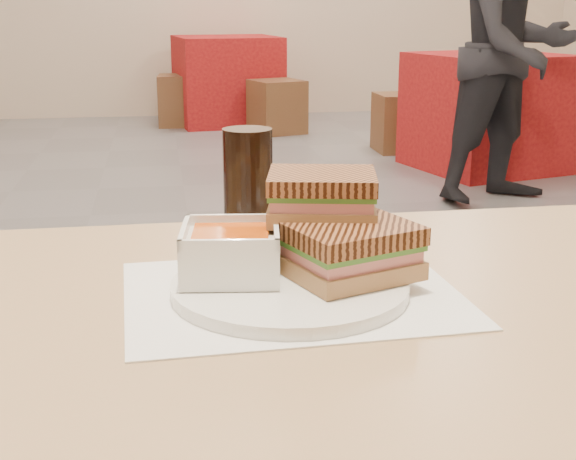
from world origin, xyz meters
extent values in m
cube|color=#9F8053|center=(0.07, -2.04, 0.73)|extent=(1.20, 0.71, 0.03)
cube|color=white|center=(0.01, -2.02, 0.75)|extent=(0.38, 0.30, 0.00)
cylinder|color=white|center=(0.01, -2.02, 0.76)|extent=(0.26, 0.26, 0.01)
cube|color=white|center=(-0.05, -1.99, 0.79)|extent=(0.12, 0.12, 0.04)
cube|color=#D15215|center=(-0.05, -1.99, 0.81)|extent=(0.09, 0.09, 0.01)
cube|color=white|center=(0.00, -2.00, 0.82)|extent=(0.02, 0.11, 0.01)
cube|color=white|center=(-0.10, -1.98, 0.82)|extent=(0.02, 0.11, 0.01)
cube|color=white|center=(-0.05, -1.94, 0.82)|extent=(0.11, 0.02, 0.01)
cube|color=white|center=(-0.06, -2.04, 0.82)|extent=(0.11, 0.02, 0.01)
cube|color=#9F714A|center=(0.08, -2.01, 0.78)|extent=(0.16, 0.15, 0.02)
cube|color=#C36A68|center=(0.08, -2.01, 0.79)|extent=(0.15, 0.14, 0.01)
cube|color=#386B23|center=(0.08, -2.01, 0.80)|extent=(0.16, 0.14, 0.01)
cube|color=brown|center=(0.08, -2.01, 0.82)|extent=(0.16, 0.15, 0.02)
cube|color=#9F714A|center=(0.06, -1.95, 0.83)|extent=(0.14, 0.13, 0.02)
cube|color=#C36A68|center=(0.06, -1.95, 0.84)|extent=(0.13, 0.12, 0.01)
cube|color=#386B23|center=(0.06, -1.95, 0.85)|extent=(0.14, 0.12, 0.01)
cube|color=brown|center=(0.06, -1.95, 0.86)|extent=(0.14, 0.13, 0.02)
cylinder|color=black|center=(-0.01, -1.76, 0.82)|extent=(0.07, 0.07, 0.15)
cube|color=#AC1C1A|center=(1.99, 2.08, 0.37)|extent=(1.03, 1.03, 0.75)
cube|color=#AC1C1A|center=(0.50, 4.42, 0.39)|extent=(0.97, 0.97, 0.77)
cube|color=brown|center=(1.64, 2.79, 0.21)|extent=(0.38, 0.38, 0.42)
cube|color=brown|center=(0.08, 4.33, 0.22)|extent=(0.42, 0.42, 0.45)
cube|color=brown|center=(0.86, 3.78, 0.22)|extent=(0.49, 0.49, 0.44)
imported|color=black|center=(1.77, 1.22, 0.83)|extent=(0.97, 0.86, 1.65)
camera|label=1|loc=(-0.13, -2.83, 1.06)|focal=49.46mm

